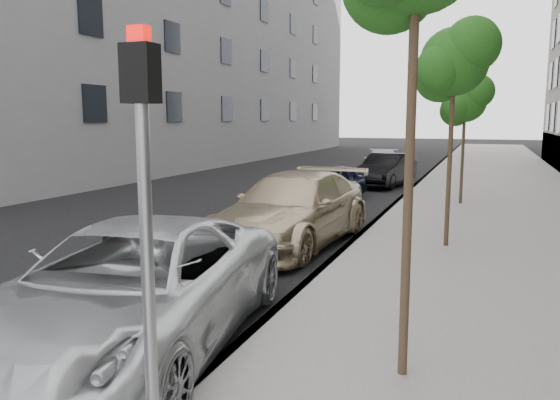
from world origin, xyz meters
The scene contains 11 objects.
ground centered at (0.00, 0.00, 0.00)m, with size 160.00×160.00×0.00m, color black.
sidewalk centered at (4.30, 24.00, 0.07)m, with size 6.40×72.00×0.14m, color gray.
curb centered at (1.18, 24.00, 0.07)m, with size 0.15×72.00×0.14m, color #9E9B93.
tree_mid centered at (3.23, 8.00, 4.07)m, with size 1.75×1.55×4.80m.
tree_far centered at (3.23, 14.50, 3.45)m, with size 1.69×1.49×4.15m.
signal_pole centered at (1.60, -0.85, 2.25)m, with size 0.24×0.18×3.39m.
minivan centered at (-0.10, 1.25, 0.79)m, with size 2.63×5.70×1.58m, color silver.
suv centered at (-0.20, 7.53, 0.82)m, with size 2.30×5.66×1.64m, color tan.
sedan_blue centered at (-1.19, 14.09, 0.66)m, with size 1.56×3.88×1.32m, color black.
sedan_black centered at (-0.10, 19.36, 0.71)m, with size 1.49×4.28×1.41m, color black.
sedan_rear centered at (-1.18, 24.32, 0.64)m, with size 1.80×4.44×1.29m, color #9FA1A6.
Camera 1 is at (3.94, -4.21, 2.88)m, focal length 35.00 mm.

